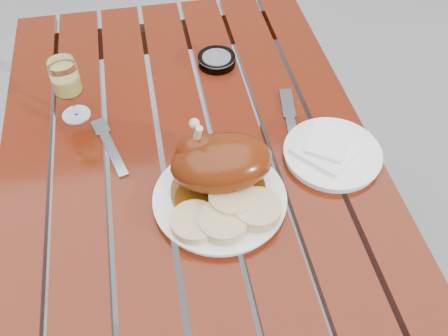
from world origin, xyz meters
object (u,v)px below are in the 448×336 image
Objects in this scene: wine_glass at (69,90)px; ashtray at (217,60)px; dinner_plate at (220,199)px; side_plate at (332,154)px; table at (196,245)px.

wine_glass is 1.57× the size of ashtray.
dinner_plate is at bearing -99.56° from ashtray.
ashtray is at bearing 19.89° from wine_glass.
dinner_plate is 0.27m from side_plate.
wine_glass is at bearing 132.20° from dinner_plate.
table is at bearing -34.52° from wine_glass.
table is 0.50m from ashtray.
wine_glass is at bearing 156.46° from side_plate.
wine_glass reaches higher than ashtray.
ashtray reaches higher than side_plate.
ashtray is at bearing 80.44° from dinner_plate.
side_plate is (0.26, 0.07, -0.00)m from dinner_plate.
side_plate is 2.17× the size of ashtray.
wine_glass reaches higher than side_plate.
table is 0.41m from dinner_plate.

